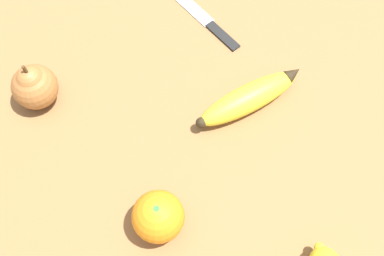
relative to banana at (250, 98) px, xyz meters
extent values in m
plane|color=olive|center=(-0.02, -0.08, -0.02)|extent=(3.00, 3.00, 0.00)
ellipsoid|color=yellow|center=(0.00, 0.00, 0.00)|extent=(0.15, 0.14, 0.04)
cone|color=#2D2314|center=(-0.06, 0.05, 0.01)|extent=(0.04, 0.04, 0.03)
sphere|color=#2D2314|center=(0.06, -0.06, 0.00)|extent=(0.02, 0.02, 0.02)
sphere|color=orange|center=(0.22, -0.06, 0.01)|extent=(0.07, 0.07, 0.07)
cylinder|color=#337A33|center=(0.22, -0.06, 0.05)|extent=(0.01, 0.01, 0.00)
sphere|color=#A36633|center=(0.09, -0.31, 0.01)|extent=(0.07, 0.07, 0.07)
sphere|color=#A36633|center=(0.09, -0.31, 0.03)|extent=(0.04, 0.04, 0.04)
cylinder|color=#4C3319|center=(0.09, -0.31, 0.06)|extent=(0.01, 0.01, 0.02)
sphere|color=yellow|center=(0.19, 0.14, 0.00)|extent=(0.01, 0.01, 0.01)
cube|color=silver|center=(-0.16, -0.14, -0.02)|extent=(0.07, 0.09, 0.00)
cube|color=black|center=(-0.11, -0.07, -0.02)|extent=(0.05, 0.07, 0.01)
camera|label=1|loc=(0.36, 0.03, 0.58)|focal=42.00mm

